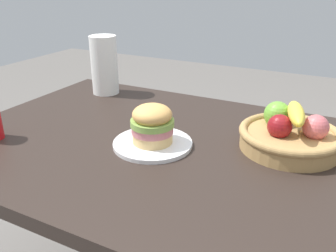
{
  "coord_description": "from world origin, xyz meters",
  "views": [
    {
      "loc": [
        0.41,
        -0.86,
        1.22
      ],
      "look_at": [
        -0.03,
        -0.01,
        0.81
      ],
      "focal_mm": 38.03,
      "sensor_mm": 36.0,
      "label": 1
    }
  ],
  "objects_px": {
    "plate": "(153,144)",
    "sandwich": "(152,124)",
    "paper_towel_roll": "(104,65)",
    "fruit_basket": "(290,134)"
  },
  "relations": [
    {
      "from": "plate",
      "to": "sandwich",
      "type": "bearing_deg",
      "value": 0.0
    },
    {
      "from": "sandwich",
      "to": "fruit_basket",
      "type": "distance_m",
      "value": 0.4
    },
    {
      "from": "paper_towel_roll",
      "to": "plate",
      "type": "bearing_deg",
      "value": -39.5
    },
    {
      "from": "plate",
      "to": "paper_towel_roll",
      "type": "height_order",
      "value": "paper_towel_roll"
    },
    {
      "from": "plate",
      "to": "sandwich",
      "type": "xyz_separation_m",
      "value": [
        0.0,
        0.0,
        0.06
      ]
    },
    {
      "from": "sandwich",
      "to": "paper_towel_roll",
      "type": "distance_m",
      "value": 0.56
    },
    {
      "from": "paper_towel_roll",
      "to": "fruit_basket",
      "type": "bearing_deg",
      "value": -13.38
    },
    {
      "from": "plate",
      "to": "paper_towel_roll",
      "type": "bearing_deg",
      "value": 140.5
    },
    {
      "from": "fruit_basket",
      "to": "plate",
      "type": "bearing_deg",
      "value": -155.43
    },
    {
      "from": "paper_towel_roll",
      "to": "sandwich",
      "type": "bearing_deg",
      "value": -39.5
    }
  ]
}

